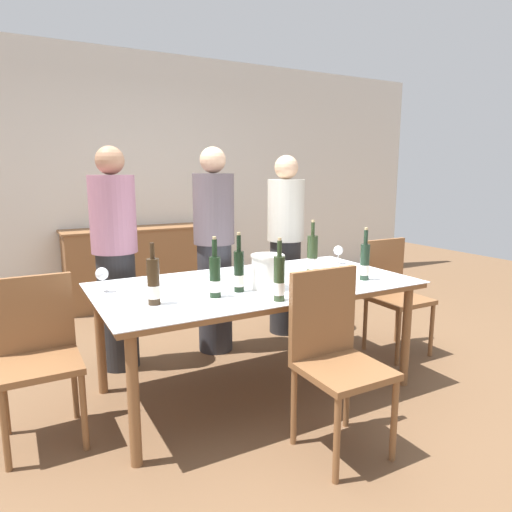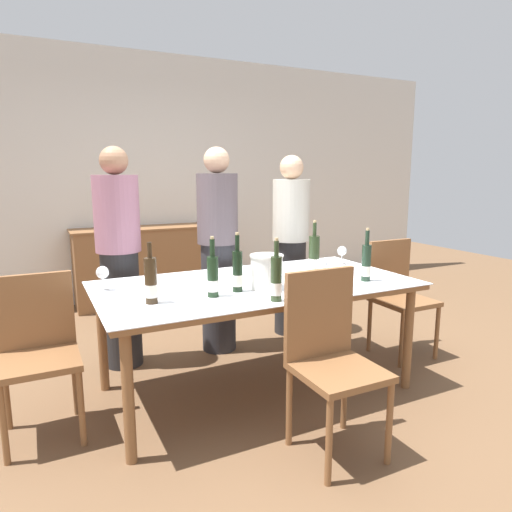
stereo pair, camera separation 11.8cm
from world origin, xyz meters
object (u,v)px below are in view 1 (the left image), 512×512
object	(u,v)px
dining_table	(256,291)
person_host	(115,260)
wine_glass_0	(102,275)
ice_bucket	(268,271)
wine_bottle_3	(215,277)
wine_glass_1	(338,251)
wine_bottle_2	(312,256)
person_guest_left	(214,251)
wine_bottle_1	(239,272)
chair_near_front	(334,348)
person_guest_right	(285,246)
chair_left_end	(37,347)
wine_bottle_0	(279,279)
wine_glass_2	(320,264)
chair_right_end	(392,288)
sideboard_cabinet	(139,266)
wine_bottle_4	(154,283)
wine_bottle_5	(365,262)

from	to	relation	value
dining_table	person_host	distance (m)	1.11
wine_glass_0	ice_bucket	bearing A→B (deg)	-23.68
wine_bottle_3	wine_glass_1	bearing A→B (deg)	19.37
wine_bottle_2	person_guest_left	world-z (taller)	person_guest_left
wine_bottle_1	chair_near_front	xyz separation A→B (m)	(0.25, -0.62, -0.32)
person_host	person_guest_right	world-z (taller)	person_host
chair_left_end	wine_bottle_3	bearing A→B (deg)	-16.45
wine_bottle_2	person_guest_right	xyz separation A→B (m)	(0.31, 0.84, -0.07)
ice_bucket	wine_bottle_1	size ratio (longest dim) A/B	0.59
ice_bucket	wine_bottle_0	xyz separation A→B (m)	(-0.08, -0.27, 0.01)
wine_glass_0	wine_bottle_0	bearing A→B (deg)	-38.55
wine_bottle_3	wine_bottle_0	bearing A→B (deg)	-40.23
chair_near_front	chair_left_end	distance (m)	1.62
ice_bucket	person_host	xyz separation A→B (m)	(-0.73, 0.99, -0.03)
wine_bottle_1	person_guest_right	xyz separation A→B (m)	(0.99, 1.04, -0.06)
dining_table	wine_bottle_0	distance (m)	0.49
wine_glass_2	person_guest_left	xyz separation A→B (m)	(-0.41, 0.88, -0.01)
wine_glass_0	chair_right_end	bearing A→B (deg)	-3.75
wine_bottle_2	wine_bottle_3	size ratio (longest dim) A/B	1.08
dining_table	wine_glass_2	xyz separation A→B (m)	(0.45, -0.10, 0.15)
sideboard_cabinet	wine_bottle_2	distance (m)	2.55
wine_bottle_4	chair_near_front	bearing A→B (deg)	-37.05
wine_bottle_0	person_guest_left	xyz separation A→B (m)	(0.13, 1.23, -0.04)
person_guest_left	chair_left_end	bearing A→B (deg)	-152.90
dining_table	person_guest_right	size ratio (longest dim) A/B	1.28
dining_table	wine_bottle_5	bearing A→B (deg)	-22.29
dining_table	wine_glass_0	distance (m)	0.98
wine_bottle_1	wine_bottle_5	size ratio (longest dim) A/B	1.02
ice_bucket	wine_glass_0	world-z (taller)	ice_bucket
wine_bottle_2	wine_glass_2	xyz separation A→B (m)	(-0.03, -0.14, -0.04)
chair_left_end	wine_bottle_2	bearing A→B (deg)	-1.37
wine_glass_1	wine_bottle_2	bearing A→B (deg)	-152.73
ice_bucket	wine_bottle_1	xyz separation A→B (m)	(-0.19, 0.02, 0.01)
wine_bottle_1	wine_bottle_3	bearing A→B (deg)	-166.10
wine_bottle_5	person_guest_right	bearing A→B (deg)	84.98
dining_table	wine_glass_0	xyz separation A→B (m)	(-0.94, 0.24, 0.17)
sideboard_cabinet	wine_bottle_1	bearing A→B (deg)	-90.94
wine_bottle_4	wine_bottle_1	bearing A→B (deg)	2.18
ice_bucket	wine_bottle_2	world-z (taller)	wine_bottle_2
ice_bucket	person_host	bearing A→B (deg)	126.23
ice_bucket	wine_bottle_2	bearing A→B (deg)	23.30
person_guest_left	wine_bottle_3	bearing A→B (deg)	-113.24
dining_table	chair_left_end	bearing A→B (deg)	176.36
wine_bottle_2	wine_bottle_4	xyz separation A→B (m)	(-1.22, -0.21, -0.01)
wine_bottle_3	wine_glass_1	distance (m)	1.34
sideboard_cabinet	ice_bucket	size ratio (longest dim) A/B	7.44
chair_right_end	person_guest_right	bearing A→B (deg)	124.17
dining_table	chair_near_front	world-z (taller)	chair_near_front
dining_table	wine_glass_1	distance (m)	0.93
sideboard_cabinet	chair_right_end	distance (m)	2.81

